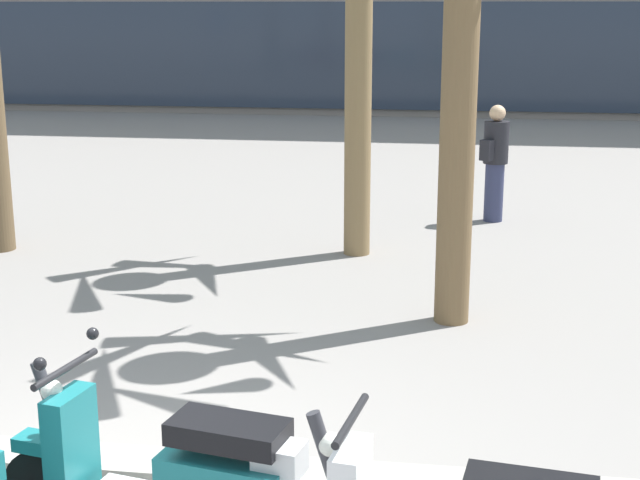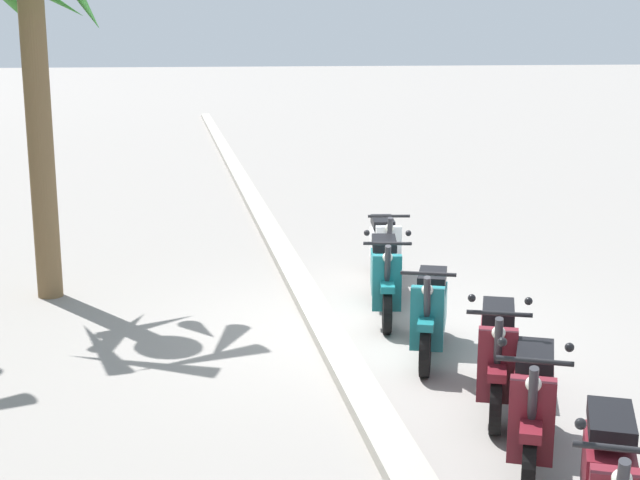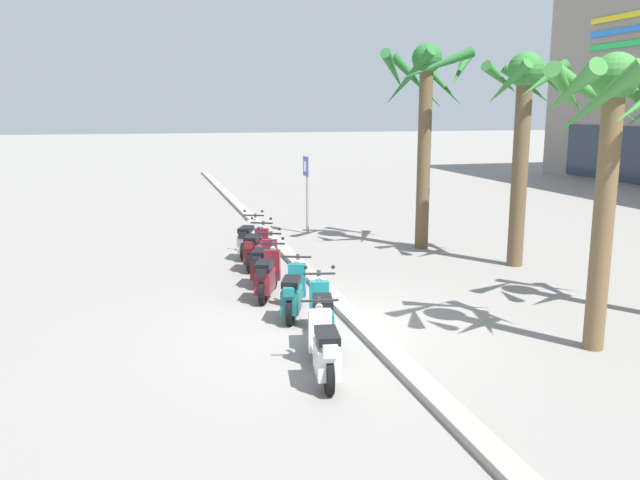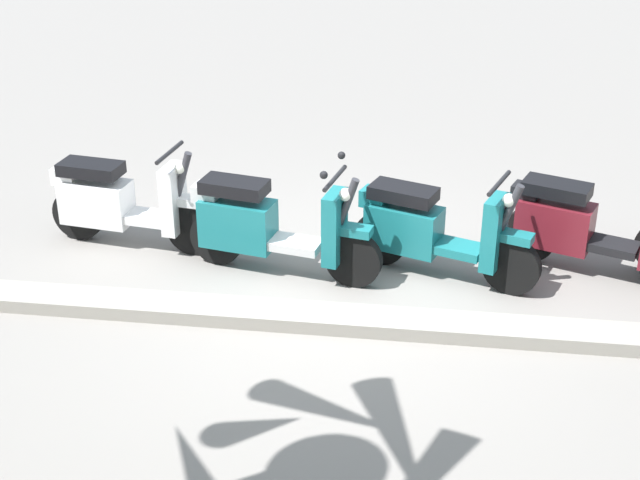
# 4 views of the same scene
# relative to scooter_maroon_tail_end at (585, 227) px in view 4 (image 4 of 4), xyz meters

# --- Properties ---
(ground_plane) EXTENTS (200.00, 200.00, 0.00)m
(ground_plane) POSITION_rel_scooter_maroon_tail_end_xyz_m (2.21, 0.85, -0.45)
(ground_plane) COLOR gray
(curb_strip) EXTENTS (60.00, 0.36, 0.12)m
(curb_strip) POSITION_rel_scooter_maroon_tail_end_xyz_m (2.21, 1.25, -0.39)
(curb_strip) COLOR gray
(curb_strip) RESTS_ON ground
(scooter_maroon_tail_end) EXTENTS (1.71, 0.85, 1.17)m
(scooter_maroon_tail_end) POSITION_rel_scooter_maroon_tail_end_xyz_m (0.00, 0.00, 0.00)
(scooter_maroon_tail_end) COLOR black
(scooter_maroon_tail_end) RESTS_ON ground
(scooter_teal_second_in_line) EXTENTS (1.70, 0.82, 1.04)m
(scooter_teal_second_in_line) POSITION_rel_scooter_maroon_tail_end_xyz_m (1.38, 0.24, -0.01)
(scooter_teal_second_in_line) COLOR black
(scooter_teal_second_in_line) RESTS_ON ground
(scooter_teal_mid_rear) EXTENTS (1.84, 0.69, 1.17)m
(scooter_teal_mid_rear) POSITION_rel_scooter_maroon_tail_end_xyz_m (2.87, 0.38, 0.01)
(scooter_teal_mid_rear) COLOR black
(scooter_teal_mid_rear) RESTS_ON ground
(scooter_white_mid_centre) EXTENTS (1.74, 0.60, 1.04)m
(scooter_white_mid_centre) POSITION_rel_scooter_maroon_tail_end_xyz_m (4.38, 0.01, -0.00)
(scooter_white_mid_centre) COLOR black
(scooter_white_mid_centre) RESTS_ON ground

